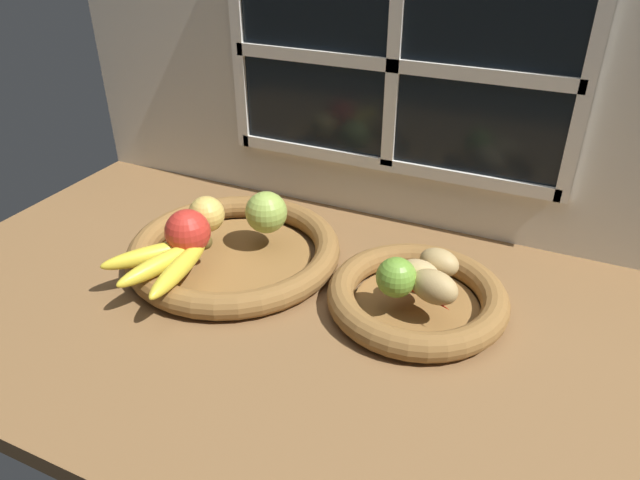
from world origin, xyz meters
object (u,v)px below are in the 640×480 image
apple_golden_left (206,214)px  apple_green_back (266,212)px  potato_small (434,287)px  potato_back (439,262)px  lime_near (396,277)px  potato_large (419,274)px  apple_red_front (188,232)px  chili_pepper (423,293)px  fruit_bowl_left (234,251)px  fruit_bowl_right (417,297)px  banana_bunch_front (167,261)px

apple_golden_left → apple_green_back: bearing=23.6°
apple_golden_left → potato_small: apple_golden_left is taller
potato_back → lime_near: (-4.51, -8.15, 0.89)cm
potato_back → potato_large: size_ratio=0.99×
apple_red_front → chili_pepper: bearing=4.9°
potato_back → potato_small: size_ratio=0.87×
potato_small → fruit_bowl_left: bearing=175.1°
apple_red_front → chili_pepper: size_ratio=0.72×
potato_large → potato_small: bearing=-45.0°
potato_large → lime_near: 4.68cm
potato_large → lime_near: size_ratio=1.07×
fruit_bowl_right → lime_near: (-2.54, -3.82, 5.48)cm
fruit_bowl_right → apple_red_front: apple_red_front is taller
potato_small → potato_large: 4.48cm
apple_golden_left → lime_near: (37.16, -4.66, -0.18)cm
banana_bunch_front → apple_green_back: bearing=64.2°
potato_large → apple_red_front: bearing=-170.2°
apple_golden_left → banana_bunch_front: size_ratio=0.35×
apple_red_front → banana_bunch_front: size_ratio=0.41×
apple_golden_left → lime_near: bearing=-7.1°
fruit_bowl_right → chili_pepper: bearing=-63.9°
potato_back → lime_near: bearing=-119.0°
apple_green_back → apple_golden_left: size_ratio=1.15×
fruit_bowl_left → banana_bunch_front: (-4.61, -12.58, 3.94)cm
fruit_bowl_left → potato_large: size_ratio=5.73×
banana_bunch_front → lime_near: size_ratio=3.01×
apple_golden_left → chili_pepper: 41.54cm
apple_red_front → banana_bunch_front: (-0.12, -5.94, -2.32)cm
fruit_bowl_right → chili_pepper: size_ratio=2.68×
potato_small → potato_large: (-3.15, 3.15, -0.45)cm
chili_pepper → potato_back: bearing=113.6°
banana_bunch_front → chili_pepper: bearing=13.2°
potato_back → potato_small: bearing=-81.0°
fruit_bowl_left → fruit_bowl_right: size_ratio=1.33×
lime_near → potato_large: bearing=56.3°
fruit_bowl_left → potato_back: size_ratio=5.79×
lime_near → chili_pepper: 4.67cm
fruit_bowl_right → potato_small: (3.15, -3.15, 4.97)cm
fruit_bowl_right → apple_green_back: size_ratio=3.80×
apple_red_front → potato_back: (40.28, 10.97, -1.65)cm
apple_golden_left → banana_bunch_front: (1.28, -13.42, -1.74)cm
fruit_bowl_right → banana_bunch_front: 40.63cm
apple_golden_left → potato_back: bearing=4.8°
apple_golden_left → potato_back: 41.84cm
potato_back → apple_green_back: bearing=178.5°
apple_golden_left → potato_small: bearing=-5.3°
fruit_bowl_left → potato_small: bearing=-4.9°
chili_pepper → potato_large: bearing=142.8°
fruit_bowl_left → lime_near: (31.28, -3.82, 5.50)cm
potato_back → chili_pepper: bearing=-93.1°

